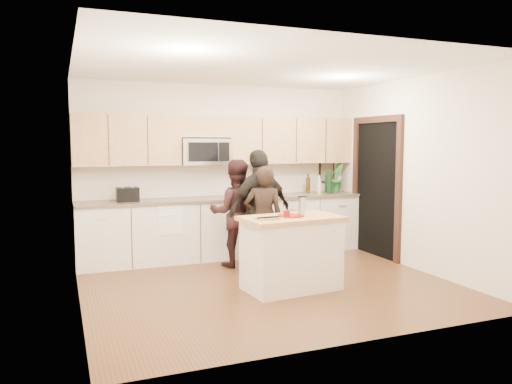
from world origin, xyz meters
name	(u,v)px	position (x,y,z in m)	size (l,w,h in m)	color
floor	(268,284)	(0.00, 0.00, 0.00)	(4.50, 4.50, 0.00)	brown
room_shell	(269,147)	(0.00, 0.00, 1.73)	(4.52, 4.02, 2.71)	beige
back_cabinetry	(226,227)	(0.00, 1.69, 0.47)	(4.50, 0.66, 0.94)	silver
upper_cabinetry	(225,139)	(0.03, 1.83, 1.84)	(4.50, 0.33, 0.75)	tan
microwave	(205,152)	(-0.31, 1.80, 1.65)	(0.76, 0.41, 0.40)	silver
doorway	(376,183)	(2.23, 0.90, 1.16)	(0.06, 1.25, 2.20)	black
framed_picture	(327,172)	(1.95, 1.98, 1.28)	(0.30, 0.03, 0.38)	black
dish_towel	(168,211)	(-0.95, 1.50, 0.80)	(0.34, 0.60, 0.48)	white
island	(291,253)	(0.18, -0.30, 0.45)	(1.26, 0.81, 0.90)	silver
red_plate	(291,216)	(0.18, -0.28, 0.91)	(0.32, 0.32, 0.02)	maroon
box_grater	(302,205)	(0.31, -0.31, 1.03)	(0.08, 0.06, 0.23)	silver
drink_glass	(287,214)	(0.08, -0.37, 0.94)	(0.07, 0.07, 0.09)	maroon
cutting_board	(266,218)	(-0.19, -0.38, 0.91)	(0.26, 0.18, 0.02)	#B6884C
tongs	(268,217)	(-0.18, -0.41, 0.93)	(0.28, 0.03, 0.02)	black
knife	(277,218)	(-0.09, -0.46, 0.92)	(0.18, 0.02, 0.01)	silver
toaster	(128,194)	(-1.51, 1.67, 1.04)	(0.31, 0.23, 0.21)	black
bottle_cluster	(327,182)	(1.81, 1.72, 1.12)	(0.66, 0.29, 0.40)	#37240A
orchid	(336,177)	(1.99, 1.72, 1.20)	(0.28, 0.23, 0.52)	#2E7433
woman_left	(264,220)	(0.16, 0.53, 0.74)	(0.54, 0.35, 1.47)	black
woman_center	(235,213)	(-0.07, 1.06, 0.77)	(0.75, 0.59, 1.55)	black
woman_right	(260,210)	(0.19, 0.75, 0.85)	(0.99, 0.41, 1.70)	black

